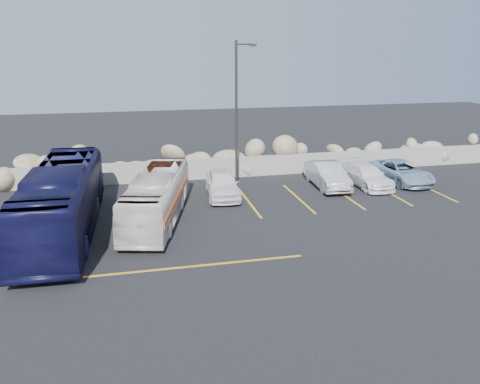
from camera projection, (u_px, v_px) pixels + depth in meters
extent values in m
plane|color=black|center=(225.00, 266.00, 17.10)|extent=(90.00, 90.00, 0.00)
cube|color=gray|center=(187.00, 170.00, 28.10)|extent=(60.00, 0.40, 1.20)
cube|color=gold|center=(149.00, 209.00, 23.09)|extent=(0.12, 5.00, 0.01)
cube|color=gold|center=(249.00, 202.00, 24.17)|extent=(0.12, 5.00, 0.01)
cube|color=gold|center=(298.00, 198.00, 24.74)|extent=(0.12, 5.00, 0.01)
cube|color=gold|center=(344.00, 195.00, 25.29)|extent=(0.12, 5.00, 0.01)
cube|color=gold|center=(387.00, 192.00, 25.83)|extent=(0.12, 5.00, 0.01)
cube|color=gold|center=(429.00, 189.00, 26.38)|extent=(0.12, 5.00, 0.01)
cube|color=gold|center=(197.00, 266.00, 17.08)|extent=(8.00, 0.12, 0.01)
cylinder|color=#2F2D29|center=(236.00, 118.00, 25.29)|extent=(0.14, 0.14, 8.00)
cylinder|color=#2F2D29|center=(245.00, 44.00, 24.26)|extent=(0.90, 0.08, 0.08)
cube|color=#2F2D29|center=(253.00, 45.00, 24.37)|extent=(0.35, 0.18, 0.12)
imported|color=silver|center=(157.00, 197.00, 21.31)|extent=(3.72, 8.21, 2.23)
imported|color=#101035|center=(62.00, 201.00, 19.71)|extent=(2.72, 10.54, 2.92)
imported|color=white|center=(222.00, 184.00, 24.85)|extent=(2.01, 4.27, 1.41)
imported|color=#B1B1B6|center=(327.00, 175.00, 26.56)|extent=(1.68, 4.30, 1.40)
imported|color=white|center=(367.00, 176.00, 26.79)|extent=(1.92, 4.24, 1.21)
imported|color=#809DB5|center=(401.00, 172.00, 27.55)|extent=(2.45, 4.67, 1.25)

